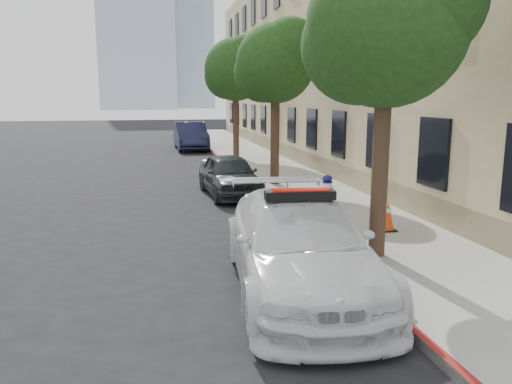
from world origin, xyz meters
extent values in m
plane|color=black|center=(0.00, 0.00, 0.00)|extent=(120.00, 120.00, 0.00)
cube|color=gray|center=(3.60, 10.00, 0.07)|extent=(3.20, 50.00, 0.15)
cube|color=maroon|center=(2.06, 10.00, 0.07)|extent=(0.12, 50.00, 0.15)
cube|color=tan|center=(9.20, 15.00, 5.00)|extent=(8.00, 36.00, 10.00)
cube|color=#9EA8B7|center=(9.00, 135.00, 22.00)|extent=(14.00, 14.00, 44.00)
cylinder|color=black|center=(2.90, -2.00, 1.80)|extent=(0.30, 0.30, 3.30)
sphere|color=#153310|center=(2.90, -2.00, 4.25)|extent=(2.80, 2.80, 2.80)
sphere|color=#153310|center=(2.55, -1.70, 3.95)|extent=(2.10, 2.10, 2.10)
cylinder|color=black|center=(2.90, 6.00, 1.74)|extent=(0.30, 0.30, 3.19)
sphere|color=#153310|center=(2.90, 6.00, 4.14)|extent=(2.60, 2.60, 2.60)
sphere|color=#153310|center=(3.30, 5.70, 4.54)|extent=(2.08, 2.08, 2.08)
sphere|color=#153310|center=(2.55, 6.30, 3.84)|extent=(1.95, 1.95, 1.95)
cylinder|color=black|center=(2.90, 14.00, 1.86)|extent=(0.30, 0.30, 3.41)
sphere|color=#153310|center=(2.90, 14.00, 4.36)|extent=(3.00, 3.00, 3.00)
sphere|color=#153310|center=(3.30, 13.70, 4.76)|extent=(2.40, 2.40, 2.40)
sphere|color=#153310|center=(2.55, 14.30, 4.06)|extent=(2.25, 2.25, 2.25)
imported|color=silver|center=(1.10, -2.98, 0.75)|extent=(2.53, 5.30, 1.49)
cube|color=black|center=(1.10, -2.98, 1.55)|extent=(1.12, 0.37, 0.14)
cube|color=#A50A07|center=(1.10, -2.98, 1.61)|extent=(0.92, 0.30, 0.06)
imported|color=#22262A|center=(1.20, 5.00, 0.65)|extent=(1.82, 3.92, 1.30)
imported|color=#151736|center=(1.06, 19.33, 0.81)|extent=(1.84, 4.94, 1.61)
cylinder|color=white|center=(3.41, 2.15, 0.20)|extent=(0.33, 0.33, 0.10)
cylinder|color=white|center=(3.41, 2.15, 0.54)|extent=(0.25, 0.25, 0.57)
ellipsoid|color=navy|center=(3.41, 2.15, 0.92)|extent=(0.27, 0.27, 0.19)
cylinder|color=white|center=(3.41, 2.15, 0.67)|extent=(0.37, 0.23, 0.10)
cylinder|color=white|center=(3.41, 2.15, 0.67)|extent=(0.16, 0.21, 0.10)
cube|color=black|center=(3.89, -0.44, 0.16)|extent=(0.36, 0.36, 0.03)
cone|color=#DE410B|center=(3.89, -0.44, 0.50)|extent=(0.27, 0.27, 0.65)
cylinder|color=white|center=(3.89, -0.44, 0.61)|extent=(0.15, 0.15, 0.10)
camera|label=1|loc=(-1.11, -10.31, 3.05)|focal=35.00mm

